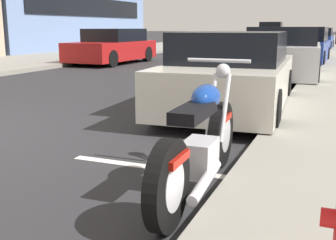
# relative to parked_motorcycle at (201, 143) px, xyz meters

# --- Properties ---
(sidewalk_far_curb) EXTENTS (120.00, 5.00, 0.14)m
(sidewalk_far_curb) POSITION_rel_parked_motorcycle_xyz_m (12.41, 10.67, -0.37)
(sidewalk_far_curb) COLOR gray
(sidewalk_far_curb) RESTS_ON ground
(parking_stall_stripe) EXTENTS (0.12, 2.20, 0.01)m
(parking_stall_stripe) POSITION_rel_parked_motorcycle_xyz_m (0.41, 0.48, -0.44)
(parking_stall_stripe) COLOR silver
(parking_stall_stripe) RESTS_ON ground
(parked_motorcycle) EXTENTS (2.24, 0.62, 1.14)m
(parked_motorcycle) POSITION_rel_parked_motorcycle_xyz_m (0.00, 0.00, 0.00)
(parked_motorcycle) COLOR black
(parked_motorcycle) RESTS_ON ground
(parked_car_second_in_row) EXTENTS (4.24, 2.05, 1.36)m
(parked_car_second_in_row) POSITION_rel_parked_motorcycle_xyz_m (3.66, 0.62, 0.21)
(parked_car_second_in_row) COLOR beige
(parked_car_second_in_row) RESTS_ON ground
(parked_car_across_street) EXTENTS (4.22, 2.09, 1.44)m
(parked_car_across_street) POSITION_rel_parked_motorcycle_xyz_m (8.65, 0.35, 0.25)
(parked_car_across_street) COLOR silver
(parked_car_across_street) RESTS_ON ground
(parked_car_behind_motorcycle) EXTENTS (4.18, 1.93, 1.44)m
(parked_car_behind_motorcycle) POSITION_rel_parked_motorcycle_xyz_m (13.93, 0.25, 0.24)
(parked_car_behind_motorcycle) COLOR navy
(parked_car_behind_motorcycle) RESTS_ON ground
(parked_car_far_down_curb) EXTENTS (4.41, 2.00, 1.42)m
(parked_car_far_down_curb) POSITION_rel_parked_motorcycle_xyz_m (19.11, 0.54, 0.24)
(parked_car_far_down_curb) COLOR gray
(parked_car_far_down_curb) RESTS_ON ground
(parked_car_near_corner) EXTENTS (4.09, 1.90, 1.37)m
(parked_car_near_corner) POSITION_rel_parked_motorcycle_xyz_m (25.22, 0.24, 0.21)
(parked_car_near_corner) COLOR navy
(parked_car_near_corner) RESTS_ON ground
(crossing_truck) EXTENTS (2.20, 5.16, 1.88)m
(crossing_truck) POSITION_rel_parked_motorcycle_xyz_m (37.62, 4.31, 0.44)
(crossing_truck) COLOR maroon
(crossing_truck) RESTS_ON ground
(car_opposite_curb) EXTENTS (4.42, 1.97, 1.36)m
(car_opposite_curb) POSITION_rel_parked_motorcycle_xyz_m (11.51, 7.33, 0.21)
(car_opposite_curb) COLOR #AD1919
(car_opposite_curb) RESTS_ON ground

